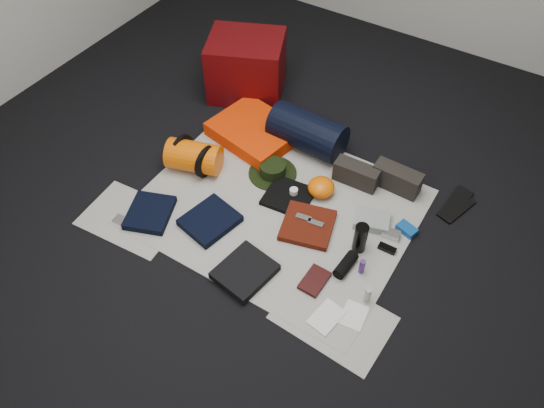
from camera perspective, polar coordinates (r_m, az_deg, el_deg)
The scene contains 37 objects.
floor at distance 3.28m, azimuth 0.59°, elevation -0.39°, with size 4.50×4.50×0.02m, color black.
newspaper_mat at distance 3.27m, azimuth 0.59°, elevation -0.24°, with size 1.60×1.30×0.01m, color beige.
newspaper_sheet_front_left at distance 3.32m, azimuth -14.88°, elevation -1.51°, with size 0.58×0.40×0.00m, color beige.
newspaper_sheet_front_right at distance 2.85m, azimuth 6.61°, elevation -12.08°, with size 0.58×0.40×0.00m, color beige.
red_cabinet at distance 3.99m, azimuth -2.77°, elevation 14.58°, with size 0.53×0.44×0.44m, color #520608.
sleeping_pad at distance 3.68m, azimuth -1.87°, elevation 7.84°, with size 0.55×0.45×0.10m, color #F73702.
stuff_sack at distance 3.45m, azimuth -8.39°, elevation 5.06°, with size 0.20×0.20×0.34m, color #F16104.
sack_strap_left at distance 3.50m, azimuth -9.70°, elevation 5.73°, with size 0.22×0.22×0.03m, color black.
sack_strap_right at distance 3.40m, azimuth -7.07°, elevation 4.54°, with size 0.22×0.22×0.03m, color black.
navy_duffel at distance 3.56m, azimuth 3.82°, elevation 7.76°, with size 0.26×0.26×0.50m, color black.
boonie_brim at distance 3.45m, azimuth 0.07°, elevation 3.34°, with size 0.32×0.32×0.01m, color black.
boonie_crown at distance 3.42m, azimuth 0.07°, elevation 3.83°, with size 0.17×0.17×0.07m, color black.
hiking_boot_left at distance 3.39m, azimuth 9.06°, elevation 3.19°, with size 0.29×0.11×0.14m, color black.
hiking_boot_right at distance 3.41m, azimuth 13.29°, elevation 2.66°, with size 0.30×0.11×0.15m, color black.
flip_flop_left at distance 3.47m, azimuth 19.24°, elevation 0.11°, with size 0.11×0.29×0.02m, color black.
flip_flop_right at distance 3.44m, azimuth 19.24°, elevation -0.45°, with size 0.10×0.27×0.01m, color black.
trousers_navy_a at distance 3.28m, azimuth -13.00°, elevation -0.93°, with size 0.25×0.29×0.04m, color black.
trousers_navy_b at distance 3.18m, azimuth -6.68°, elevation -1.78°, with size 0.27×0.30×0.05m, color black.
trousers_charcoal at distance 2.95m, azimuth -2.94°, elevation -7.26°, with size 0.26×0.30×0.05m, color black.
black_tshirt at distance 3.30m, azimuth 1.78°, elevation 0.82°, with size 0.28×0.26×0.03m, color black.
red_shirt at distance 3.15m, azimuth 3.86°, elevation -2.30°, with size 0.29×0.29×0.04m, color #4D1408.
orange_stuff_sack at distance 3.31m, azimuth 5.31°, elevation 1.80°, with size 0.17×0.17×0.11m, color #F16104.
first_aid_pouch at distance 3.21m, azimuth 10.68°, elevation -1.73°, with size 0.21×0.15×0.05m, color gray.
water_bottle at distance 3.03m, azimuth 9.48°, elevation -3.62°, with size 0.08×0.08×0.20m, color black.
speaker at distance 2.99m, azimuth 7.93°, elevation -6.48°, with size 0.07×0.07×0.17m, color black.
compact_camera at distance 3.18m, azimuth 12.69°, elevation -3.18°, with size 0.10×0.06×0.04m, color silver.
cyan_case at distance 3.23m, azimuth 14.29°, elevation -2.63°, with size 0.12×0.07×0.04m, color #0E458D.
toiletry_purple at distance 2.97m, azimuth 9.66°, elevation -6.64°, with size 0.03×0.03×0.10m, color #4B2476.
toiletry_clear at distance 2.88m, azimuth 10.24°, elevation -9.58°, with size 0.04×0.04×0.10m, color #A3A8A4.
paperback_book at distance 2.94m, azimuth 4.59°, elevation -8.21°, with size 0.12×0.18×0.03m, color black.
map_booklet at distance 2.83m, azimuth 5.88°, elevation -12.01°, with size 0.13×0.19×0.01m, color white.
map_printout at distance 2.86m, azimuth 8.80°, elevation -11.75°, with size 0.12×0.16×0.01m, color white.
sunglasses at distance 3.12m, azimuth 12.28°, elevation -4.69°, with size 0.10×0.04×0.03m, color black.
key_cluster at distance 3.32m, azimuth -16.11°, elevation -1.61°, with size 0.07×0.07×0.01m, color silver.
tape_roll at distance 3.29m, azimuth 2.36°, elevation 1.38°, with size 0.05×0.05×0.04m, color silver.
energy_bar_a at distance 3.15m, azimuth 3.43°, elevation -1.46°, with size 0.10×0.04×0.01m, color silver.
energy_bar_b at distance 3.13m, azimuth 4.70°, elevation -2.06°, with size 0.10×0.04×0.01m, color silver.
Camera 1 is at (1.10, -1.82, 2.48)m, focal length 35.00 mm.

